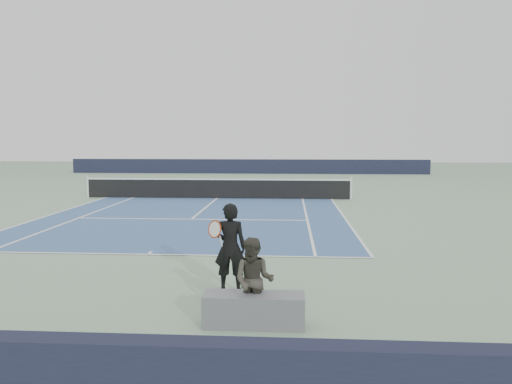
# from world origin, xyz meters

# --- Properties ---
(ground) EXTENTS (80.00, 80.00, 0.00)m
(ground) POSITION_xyz_m (0.00, 0.00, 0.00)
(ground) COLOR gray
(court_surface) EXTENTS (10.97, 23.77, 0.01)m
(court_surface) POSITION_xyz_m (0.00, 0.00, 0.01)
(court_surface) COLOR #395988
(court_surface) RESTS_ON ground
(tennis_net) EXTENTS (12.90, 0.10, 1.07)m
(tennis_net) POSITION_xyz_m (0.00, 0.00, 0.50)
(tennis_net) COLOR silver
(tennis_net) RESTS_ON ground
(windscreen_far) EXTENTS (30.00, 0.25, 1.20)m
(windscreen_far) POSITION_xyz_m (0.00, 17.88, 0.60)
(windscreen_far) COLOR black
(windscreen_far) RESTS_ON ground
(tennis_player) EXTENTS (0.76, 0.45, 1.66)m
(tennis_player) POSITION_xyz_m (2.37, -14.65, 0.83)
(tennis_player) COLOR black
(tennis_player) RESTS_ON ground
(tennis_ball) EXTENTS (0.07, 0.07, 0.07)m
(tennis_ball) POSITION_xyz_m (2.57, -15.10, 0.04)
(tennis_ball) COLOR #CDE32E
(tennis_ball) RESTS_ON ground
(spectator_bench) EXTENTS (1.60, 0.73, 1.36)m
(spectator_bench) POSITION_xyz_m (2.94, -16.40, 0.49)
(spectator_bench) COLOR slate
(spectator_bench) RESTS_ON ground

